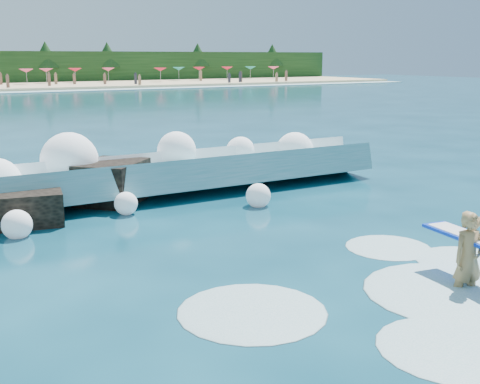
{
  "coord_description": "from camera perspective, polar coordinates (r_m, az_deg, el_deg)",
  "views": [
    {
      "loc": [
        -5.17,
        -9.27,
        4.15
      ],
      "look_at": [
        1.5,
        2.0,
        1.2
      ],
      "focal_mm": 45.0,
      "sensor_mm": 36.0,
      "label": 1
    }
  ],
  "objects": [
    {
      "name": "ground",
      "position": [
        11.39,
        -1.38,
        -8.67
      ],
      "size": [
        200.0,
        200.0,
        0.0
      ],
      "primitive_type": "plane",
      "color": "#083242",
      "rests_on": "ground"
    },
    {
      "name": "surf_foam",
      "position": [
        11.42,
        16.17,
        -9.15
      ],
      "size": [
        8.97,
        6.05,
        0.16
      ],
      "color": "silver",
      "rests_on": "ground"
    },
    {
      "name": "surfer_with_board",
      "position": [
        11.7,
        21.02,
        -5.59
      ],
      "size": [
        1.07,
        2.94,
        1.76
      ],
      "color": "#A17B4B",
      "rests_on": "ground"
    },
    {
      "name": "wave_spray",
      "position": [
        17.79,
        -15.91,
        2.17
      ],
      "size": [
        15.01,
        4.56,
        2.17
      ],
      "color": "white",
      "rests_on": "ground"
    },
    {
      "name": "rock_cluster",
      "position": [
        16.82,
        -21.47,
        -0.93
      ],
      "size": [
        8.41,
        3.32,
        1.39
      ],
      "color": "black",
      "rests_on": "ground"
    },
    {
      "name": "breaking_wave",
      "position": [
        18.11,
        -13.26,
        0.92
      ],
      "size": [
        18.54,
        2.86,
        1.6
      ],
      "color": "teal",
      "rests_on": "ground"
    }
  ]
}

